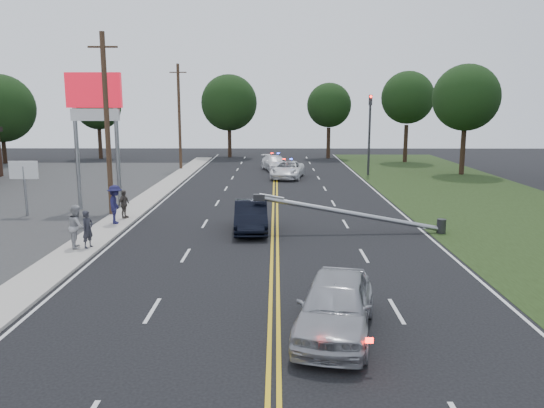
{
  "coord_description": "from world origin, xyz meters",
  "views": [
    {
      "loc": [
        0.05,
        -17.18,
        6.13
      ],
      "look_at": [
        -0.13,
        6.59,
        1.7
      ],
      "focal_mm": 35.0,
      "sensor_mm": 36.0,
      "label": 1
    }
  ],
  "objects_px": {
    "pylon_sign": "(95,108)",
    "bystander_b": "(77,226)",
    "fallen_streetlight": "(361,215)",
    "emergency_a": "(288,170)",
    "small_sign": "(24,175)",
    "bystander_c": "(115,204)",
    "bystander_d": "(124,204)",
    "crashed_sedan": "(251,216)",
    "utility_pole_mid": "(107,125)",
    "waiting_sedan": "(336,305)",
    "emergency_b": "(275,163)",
    "utility_pole_far": "(179,117)",
    "traffic_signal": "(370,128)",
    "bystander_a": "(88,229)"
  },
  "relations": [
    {
      "from": "pylon_sign",
      "to": "traffic_signal",
      "type": "height_order",
      "value": "pylon_sign"
    },
    {
      "from": "pylon_sign",
      "to": "bystander_b",
      "type": "height_order",
      "value": "pylon_sign"
    },
    {
      "from": "utility_pole_far",
      "to": "waiting_sedan",
      "type": "height_order",
      "value": "utility_pole_far"
    },
    {
      "from": "bystander_b",
      "to": "pylon_sign",
      "type": "bearing_deg",
      "value": -6.6
    },
    {
      "from": "crashed_sedan",
      "to": "bystander_d",
      "type": "height_order",
      "value": "bystander_d"
    },
    {
      "from": "pylon_sign",
      "to": "traffic_signal",
      "type": "relative_size",
      "value": 1.13
    },
    {
      "from": "fallen_streetlight",
      "to": "utility_pole_mid",
      "type": "relative_size",
      "value": 0.94
    },
    {
      "from": "emergency_a",
      "to": "pylon_sign",
      "type": "bearing_deg",
      "value": -119.89
    },
    {
      "from": "small_sign",
      "to": "bystander_c",
      "type": "bearing_deg",
      "value": -23.23
    },
    {
      "from": "bystander_a",
      "to": "bystander_b",
      "type": "relative_size",
      "value": 0.87
    },
    {
      "from": "crashed_sedan",
      "to": "emergency_a",
      "type": "relative_size",
      "value": 0.87
    },
    {
      "from": "waiting_sedan",
      "to": "emergency_b",
      "type": "bearing_deg",
      "value": 104.64
    },
    {
      "from": "bystander_d",
      "to": "crashed_sedan",
      "type": "bearing_deg",
      "value": -90.28
    },
    {
      "from": "fallen_streetlight",
      "to": "bystander_d",
      "type": "bearing_deg",
      "value": 166.96
    },
    {
      "from": "bystander_c",
      "to": "bystander_d",
      "type": "distance_m",
      "value": 1.37
    },
    {
      "from": "small_sign",
      "to": "crashed_sedan",
      "type": "height_order",
      "value": "small_sign"
    },
    {
      "from": "pylon_sign",
      "to": "emergency_b",
      "type": "relative_size",
      "value": 1.64
    },
    {
      "from": "utility_pole_mid",
      "to": "bystander_d",
      "type": "bearing_deg",
      "value": -47.86
    },
    {
      "from": "utility_pole_mid",
      "to": "bystander_b",
      "type": "bearing_deg",
      "value": -84.13
    },
    {
      "from": "pylon_sign",
      "to": "bystander_c",
      "type": "xyz_separation_m",
      "value": [
        2.28,
        -4.48,
        -4.87
      ]
    },
    {
      "from": "fallen_streetlight",
      "to": "traffic_signal",
      "type": "bearing_deg",
      "value": 79.41
    },
    {
      "from": "small_sign",
      "to": "waiting_sedan",
      "type": "height_order",
      "value": "small_sign"
    },
    {
      "from": "utility_pole_mid",
      "to": "bystander_d",
      "type": "height_order",
      "value": "utility_pole_mid"
    },
    {
      "from": "pylon_sign",
      "to": "utility_pole_far",
      "type": "xyz_separation_m",
      "value": [
        1.3,
        20.0,
        -0.91
      ]
    },
    {
      "from": "waiting_sedan",
      "to": "bystander_d",
      "type": "height_order",
      "value": "bystander_d"
    },
    {
      "from": "pylon_sign",
      "to": "small_sign",
      "type": "height_order",
      "value": "pylon_sign"
    },
    {
      "from": "utility_pole_mid",
      "to": "waiting_sedan",
      "type": "distance_m",
      "value": 19.49
    },
    {
      "from": "pylon_sign",
      "to": "fallen_streetlight",
      "type": "height_order",
      "value": "pylon_sign"
    },
    {
      "from": "waiting_sedan",
      "to": "bystander_c",
      "type": "relative_size",
      "value": 2.4
    },
    {
      "from": "fallen_streetlight",
      "to": "bystander_b",
      "type": "relative_size",
      "value": 5.05
    },
    {
      "from": "crashed_sedan",
      "to": "bystander_b",
      "type": "xyz_separation_m",
      "value": [
        -7.27,
        -3.56,
        0.3
      ]
    },
    {
      "from": "utility_pole_mid",
      "to": "emergency_b",
      "type": "xyz_separation_m",
      "value": [
        9.16,
        21.39,
        -4.38
      ]
    },
    {
      "from": "crashed_sedan",
      "to": "fallen_streetlight",
      "type": "bearing_deg",
      "value": -7.05
    },
    {
      "from": "bystander_b",
      "to": "bystander_d",
      "type": "relative_size",
      "value": 1.21
    },
    {
      "from": "bystander_b",
      "to": "traffic_signal",
      "type": "bearing_deg",
      "value": -52.8
    },
    {
      "from": "pylon_sign",
      "to": "emergency_b",
      "type": "distance_m",
      "value": 22.65
    },
    {
      "from": "bystander_a",
      "to": "bystander_d",
      "type": "xyz_separation_m",
      "value": [
        -0.17,
        6.07,
        -0.05
      ]
    },
    {
      "from": "small_sign",
      "to": "bystander_d",
      "type": "height_order",
      "value": "small_sign"
    },
    {
      "from": "waiting_sedan",
      "to": "emergency_a",
      "type": "bearing_deg",
      "value": 103.13
    },
    {
      "from": "utility_pole_far",
      "to": "bystander_c",
      "type": "distance_m",
      "value": 24.82
    },
    {
      "from": "crashed_sedan",
      "to": "waiting_sedan",
      "type": "distance_m",
      "value": 12.33
    },
    {
      "from": "traffic_signal",
      "to": "waiting_sedan",
      "type": "relative_size",
      "value": 1.46
    },
    {
      "from": "utility_pole_far",
      "to": "traffic_signal",
      "type": "bearing_deg",
      "value": -12.89
    },
    {
      "from": "pylon_sign",
      "to": "bystander_d",
      "type": "height_order",
      "value": "pylon_sign"
    },
    {
      "from": "fallen_streetlight",
      "to": "emergency_b",
      "type": "bearing_deg",
      "value": 99.46
    },
    {
      "from": "emergency_b",
      "to": "bystander_a",
      "type": "height_order",
      "value": "bystander_a"
    },
    {
      "from": "utility_pole_far",
      "to": "waiting_sedan",
      "type": "xyz_separation_m",
      "value": [
        10.86,
        -37.61,
        -4.26
      ]
    },
    {
      "from": "fallen_streetlight",
      "to": "emergency_a",
      "type": "xyz_separation_m",
      "value": [
        -3.15,
        19.88,
        -0.19
      ]
    },
    {
      "from": "small_sign",
      "to": "bystander_d",
      "type": "bearing_deg",
      "value": -11.04
    },
    {
      "from": "waiting_sedan",
      "to": "emergency_a",
      "type": "distance_m",
      "value": 31.49
    }
  ]
}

